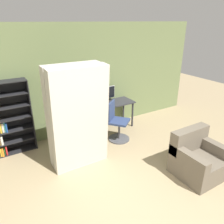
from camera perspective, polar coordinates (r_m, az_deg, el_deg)
name	(u,v)px	position (r m, az deg, el deg)	size (l,w,h in m)	color
wall_back	(62,83)	(5.36, -12.99, 7.35)	(8.00, 0.06, 2.70)	#6B7A4C
desk	(110,107)	(5.76, -0.52, 1.38)	(1.28, 0.56, 0.72)	#2D2D33
monitor	(104,94)	(5.74, -2.09, 4.75)	(0.64, 0.21, 0.41)	#B7B7BC
office_chair	(117,124)	(5.29, 1.32, -3.27)	(0.62, 0.62, 0.96)	#4C4C51
bookshelf	(5,119)	(5.15, -26.16, -1.74)	(0.86, 0.34, 1.61)	black
mattress_near	(80,120)	(4.12, -8.33, -2.00)	(1.08, 0.38, 2.03)	beige
mattress_far	(75,115)	(4.33, -9.65, -0.83)	(1.08, 0.29, 2.02)	beige
armchair	(197,159)	(4.50, 21.40, -11.29)	(0.85, 0.80, 0.85)	#665B4C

